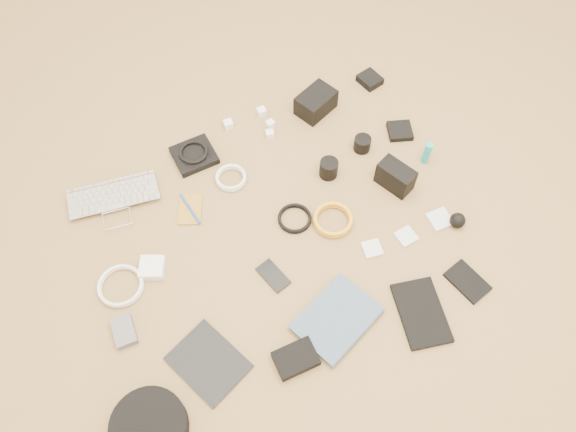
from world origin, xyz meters
name	(u,v)px	position (x,y,z in m)	size (l,w,h in m)	color
laptop	(116,207)	(-0.49, 0.33, 0.01)	(0.32, 0.22, 0.03)	silver
headphone_pouch	(194,155)	(-0.17, 0.43, 0.01)	(0.15, 0.14, 0.03)	black
headphones	(193,152)	(-0.17, 0.43, 0.03)	(0.11, 0.11, 0.01)	black
charger_a	(228,124)	(0.00, 0.51, 0.02)	(0.03, 0.03, 0.03)	white
charger_b	(262,112)	(0.15, 0.52, 0.01)	(0.03, 0.03, 0.03)	white
charger_c	(270,124)	(0.15, 0.45, 0.01)	(0.03, 0.03, 0.03)	white
charger_d	(270,134)	(0.13, 0.40, 0.01)	(0.03, 0.03, 0.03)	white
dslr_camera	(316,103)	(0.35, 0.45, 0.04)	(0.15, 0.10, 0.09)	black
lens_pouch	(370,80)	(0.61, 0.50, 0.02)	(0.08, 0.09, 0.03)	black
notebook_olive	(190,210)	(-0.26, 0.21, 0.00)	(0.08, 0.12, 0.01)	olive
pen_blue	(190,208)	(-0.26, 0.21, 0.01)	(0.01, 0.01, 0.15)	#1643B5
cable_white_a	(231,179)	(-0.08, 0.28, 0.01)	(0.11, 0.11, 0.01)	white
lens_a	(329,168)	(0.26, 0.15, 0.04)	(0.07, 0.07, 0.07)	black
lens_b	(362,144)	(0.42, 0.21, 0.03)	(0.06, 0.06, 0.06)	black
card_reader	(400,131)	(0.59, 0.22, 0.01)	(0.09, 0.09, 0.02)	black
power_brick	(152,268)	(-0.44, 0.04, 0.02)	(0.08, 0.08, 0.03)	white
cable_white_b	(121,287)	(-0.56, 0.03, 0.01)	(0.15, 0.15, 0.01)	white
cable_black	(295,219)	(0.06, 0.03, 0.01)	(0.12, 0.12, 0.01)	black
cable_yellow	(333,221)	(0.18, -0.04, 0.01)	(0.14, 0.14, 0.02)	orange
flash	(395,177)	(0.45, 0.02, 0.05)	(0.07, 0.13, 0.10)	black
lens_cleaner	(427,153)	(0.61, 0.06, 0.05)	(0.03, 0.03, 0.10)	teal
battery_charger	(124,331)	(-0.59, -0.13, 0.01)	(0.06, 0.10, 0.03)	#56565B
tablet	(208,362)	(-0.38, -0.32, 0.00)	(0.17, 0.22, 0.01)	black
phone	(273,276)	(-0.09, -0.14, 0.00)	(0.06, 0.12, 0.01)	black
filter_case_left	(372,249)	(0.26, -0.19, 0.00)	(0.06, 0.06, 0.01)	silver
filter_case_mid	(406,236)	(0.39, -0.19, 0.00)	(0.06, 0.06, 0.01)	silver
filter_case_right	(440,219)	(0.53, -0.18, 0.01)	(0.08, 0.08, 0.01)	silver
air_blower	(458,220)	(0.57, -0.22, 0.03)	(0.05, 0.05, 0.05)	black
headphone_case	(149,427)	(-0.60, -0.44, 0.03)	(0.22, 0.22, 0.06)	black
drive_case	(296,359)	(-0.14, -0.43, 0.02)	(0.13, 0.09, 0.03)	black
paperback	(360,339)	(0.07, -0.45, 0.01)	(0.19, 0.25, 0.02)	#3C5165
notebook_black_a	(421,313)	(0.29, -0.45, 0.01)	(0.14, 0.22, 0.02)	black
notebook_black_b	(467,281)	(0.48, -0.42, 0.01)	(0.09, 0.14, 0.01)	black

